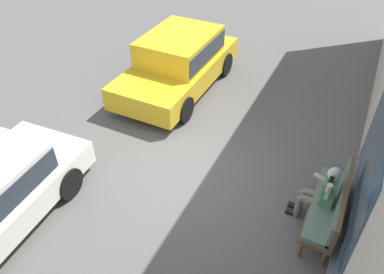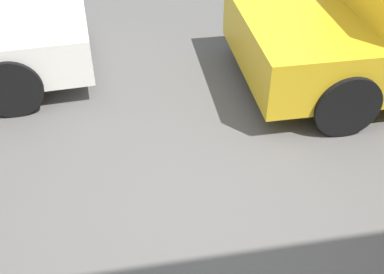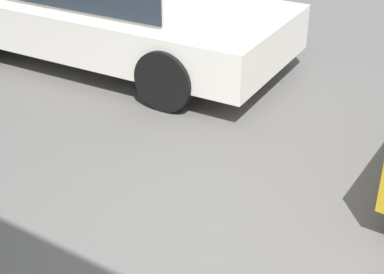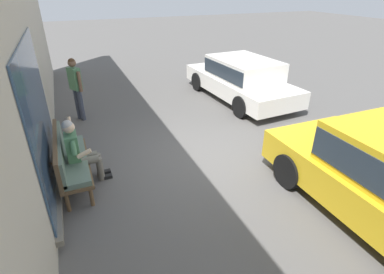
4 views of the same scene
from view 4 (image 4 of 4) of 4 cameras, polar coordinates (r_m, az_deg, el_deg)
The scene contains 5 objects.
ground_plane at distance 6.83m, azimuth 3.03°, elevation -3.41°, with size 60.00×60.00×0.00m, color #565451.
bench at distance 6.11m, azimuth -22.62°, elevation -3.60°, with size 1.90×0.55×0.99m.
person_on_phone at distance 6.00m, azimuth -20.74°, elevation -2.37°, with size 0.73×0.74×1.32m.
parked_car_mid at distance 10.06m, azimuth 9.39°, elevation 11.17°, with size 4.50×2.09×1.36m.
pedestrian_standing at distance 8.85m, azimuth -21.27°, elevation 9.32°, with size 0.49×0.35×1.73m.
Camera 4 is at (-5.27, 2.60, 3.49)m, focal length 28.00 mm.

